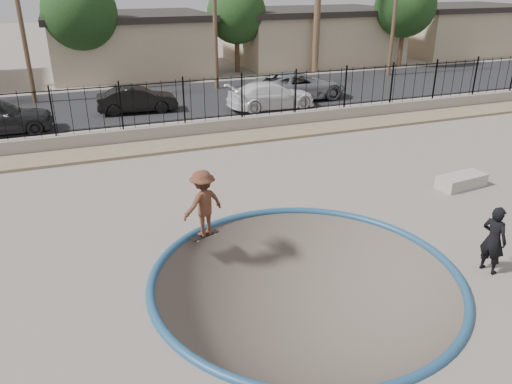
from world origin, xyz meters
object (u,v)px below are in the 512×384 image
Objects in this scene: skater at (203,207)px; videographer at (494,240)px; car_c at (271,95)px; car_d at (298,86)px; concrete_ledge at (461,181)px; skateboard at (205,235)px; car_b at (137,100)px.

videographer is (5.61, -3.83, -0.07)m from skater.
car_c is at bearing -17.78° from videographer.
videographer reaches higher than car_c.
car_c is 0.85× the size of car_d.
concrete_ledge is at bearing 174.05° from car_d.
skateboard is 13.61m from car_c.
skateboard is at bearing 141.49° from car_d.
car_b is 0.72× the size of car_d.
car_d reaches higher than car_c.
skateboard is at bearing 148.12° from car_c.
skater reaches higher than car_d.
skateboard is at bearing 42.07° from videographer.
videographer is 17.25m from car_d.
videographer reaches higher than car_b.
car_b is at bearing 3.29° from videographer.
skateboard is 0.16× the size of car_d.
videographer is 5.10m from concrete_ledge.
skater is at bearing 141.49° from car_d.
skater is 0.39× the size of car_c.
skater is 1.09× the size of videographer.
skateboard is 0.51× the size of concrete_ledge.
skater is 0.81m from skateboard.
car_d is (8.47, -0.29, 0.11)m from car_b.
car_c is (-1.77, 11.49, 0.48)m from concrete_ledge.
car_d reaches higher than concrete_ledge.
car_b is (-5.23, 17.23, -0.14)m from videographer.
skater is at bearing 42.07° from videographer.
skater reaches higher than car_c.
car_b is (-8.14, 13.09, 0.46)m from concrete_ledge.
concrete_ledge is at bearing -173.35° from car_c.
concrete_ledge is 11.64m from car_c.
car_c is (6.75, 11.80, -0.18)m from skater.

